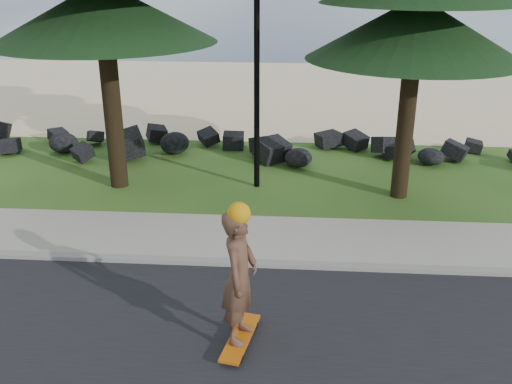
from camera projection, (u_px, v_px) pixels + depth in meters
The scene contains 8 objects.
ground at pixel (246, 244), 11.57m from camera, with size 160.00×160.00×0.00m, color #234C17.
kerb at pixel (241, 263), 10.72m from camera, with size 160.00×0.20×0.10m, color gray.
sidewalk at pixel (246, 237), 11.74m from camera, with size 160.00×2.00×0.08m, color #A09585.
beach_sand at pixel (275, 92), 24.96m from camera, with size 160.00×15.00×0.01m, color beige.
ocean at pixel (290, 16), 58.68m from camera, with size 160.00×58.00×0.01m, color #324760.
seawall_boulders at pixel (263, 156), 16.74m from camera, with size 60.00×2.40×1.10m, color black, non-canonical shape.
lamp_post at pixel (257, 17), 12.96m from camera, with size 0.25×0.14×8.14m.
skateboarder at pixel (240, 277), 8.11m from camera, with size 0.62×1.26×2.29m.
Camera 1 is at (0.95, -10.28, 5.34)m, focal length 40.00 mm.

